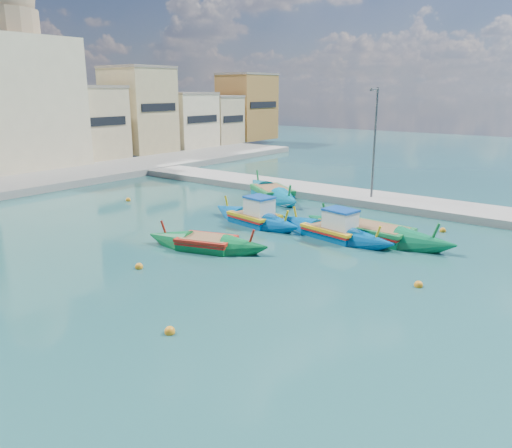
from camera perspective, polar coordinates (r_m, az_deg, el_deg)
ground at (r=18.94m, az=7.22°, el=-9.50°), size 160.00×160.00×0.00m
east_quay at (r=34.92m, az=22.32°, el=1.38°), size 4.00×70.00×0.50m
church_block at (r=54.55m, az=-26.27°, el=14.19°), size 10.00×10.00×19.10m
quay_street_lamp at (r=35.71m, az=13.36°, el=9.05°), size 1.18×0.16×8.00m
luzzu_turquoise_cabin at (r=27.63m, az=8.86°, el=-0.91°), size 3.17×8.20×2.57m
luzzu_blue_cabin at (r=30.15m, az=-0.12°, el=0.65°), size 3.10×7.67×2.64m
luzzu_cyan_mid at (r=37.58m, az=1.86°, el=3.48°), size 6.93×8.93×2.74m
luzzu_green at (r=25.51m, az=-5.67°, el=-2.34°), size 3.72×7.14×2.18m
luzzu_blue_south at (r=27.75m, az=13.43°, el=-1.15°), size 2.86×9.40×2.67m
mooring_buoys at (r=24.29m, az=-5.14°, el=-3.61°), size 21.20×23.04×0.36m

